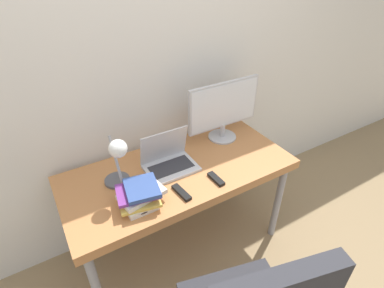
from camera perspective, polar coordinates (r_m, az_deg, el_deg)
ground_plane at (r=2.27m, az=2.42°, el=-24.20°), size 12.00×12.00×0.00m
wall_back at (r=1.95m, az=-8.74°, el=14.91°), size 8.00×0.05×2.60m
desk at (r=1.94m, az=-2.46°, el=-6.27°), size 1.45×0.67×0.74m
laptop at (r=1.89m, az=-4.45°, el=-3.12°), size 0.32×0.23×0.24m
monitor at (r=2.10m, az=6.06°, el=6.76°), size 0.55×0.20×0.43m
desk_lamp at (r=1.64m, az=-13.96°, el=-2.85°), size 0.15×0.27×0.37m
book_stack at (r=1.65m, az=-9.90°, el=-9.60°), size 0.28×0.23×0.12m
tv_remote at (r=1.81m, az=4.59°, el=-6.64°), size 0.04×0.13×0.02m
media_remote at (r=1.72m, az=-2.02°, el=-9.20°), size 0.06×0.15×0.02m
game_controller at (r=1.64m, az=-9.68°, el=-11.85°), size 0.14×0.09×0.04m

